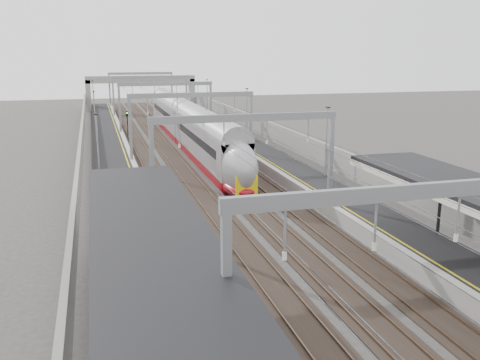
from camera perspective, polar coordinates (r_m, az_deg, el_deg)
platform_left at (r=58.28m, az=-13.33°, el=2.14°), size 4.00×120.00×1.00m
platform_right at (r=60.91m, az=1.89°, el=2.98°), size 4.00×120.00×1.00m
tracks at (r=59.16m, az=-5.54°, el=2.17°), size 11.40×140.00×0.20m
overhead_line at (r=64.78m, az=-6.69°, el=8.57°), size 13.00×140.00×6.60m
canopy_left at (r=16.61m, az=-8.14°, el=-9.79°), size 4.40×30.00×4.24m
overbridge at (r=112.79m, az=-10.52°, el=10.08°), size 22.00×2.20×6.90m
wall_left at (r=58.07m, az=-16.54°, el=3.01°), size 0.30×120.00×3.20m
wall_right at (r=61.73m, az=4.74°, el=4.12°), size 0.30×120.00×3.20m
train at (r=65.31m, az=-5.27°, el=5.19°), size 2.89×52.68×4.57m
signal_green at (r=77.52m, az=-11.93°, el=6.40°), size 0.32×0.32×3.48m
signal_red_near at (r=80.30m, az=-5.99°, el=6.85°), size 0.32×0.32×3.48m
signal_red_far at (r=81.89m, az=-4.61°, el=7.01°), size 0.32×0.32×3.48m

